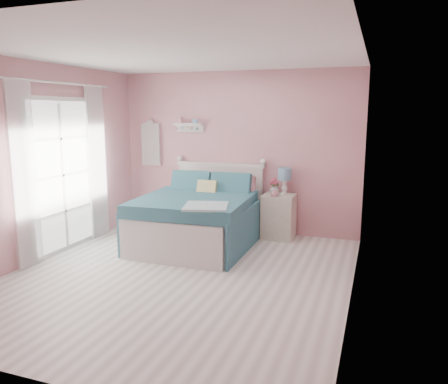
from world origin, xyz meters
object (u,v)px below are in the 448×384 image
Objects in this scene: bed at (199,219)px; teacup at (275,194)px; table_lamp at (285,176)px; vase at (274,189)px; nightstand at (279,216)px.

teacup is at bearing 25.66° from bed.
table_lamp is 0.35m from teacup.
vase is (0.95, 0.78, 0.37)m from bed.
nightstand is 1.68× the size of table_lamp.
vase is at bearing -174.87° from table_lamp.
nightstand is 6.27× the size of teacup.
table_lamp is 0.27m from vase.
teacup is (0.06, -0.22, -0.03)m from vase.
table_lamp is at bearing 5.13° from vase.
table_lamp is at bearing 32.21° from bed.
table_lamp reaches higher than teacup.
bed is 1.49m from table_lamp.
vase is at bearing 104.81° from teacup.
table_lamp is at bearing 66.70° from teacup.
table_lamp reaches higher than nightstand.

